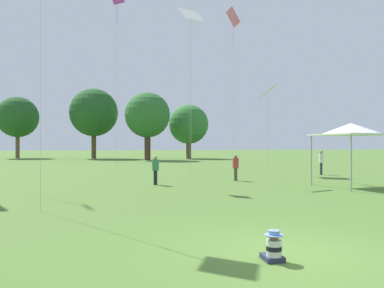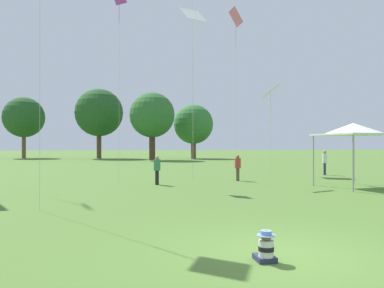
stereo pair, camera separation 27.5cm
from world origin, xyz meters
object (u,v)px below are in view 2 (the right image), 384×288
object	(u,v)px
person_standing_1	(325,160)
seated_toddler	(266,248)
person_standing_2	(157,168)
person_standing_0	(238,166)
kite_8	(271,93)
distant_tree_1	(152,115)
kite_2	(236,21)
canopy_tent	(353,129)
distant_tree_0	(193,124)
distant_tree_2	(99,113)
kite_0	(193,18)
kite_6	(119,5)
distant_tree_3	(24,117)

from	to	relation	value
person_standing_1	seated_toddler	bearing A→B (deg)	115.48
seated_toddler	person_standing_2	xyz separation A→B (m)	(-0.52, 13.96, 0.68)
person_standing_0	kite_8	distance (m)	7.88
distant_tree_1	kite_2	bearing A→B (deg)	-84.08
canopy_tent	distant_tree_0	distance (m)	42.14
distant_tree_1	distant_tree_2	distance (m)	11.39
kite_0	person_standing_1	bearing A→B (deg)	32.92
person_standing_2	person_standing_0	bearing A→B (deg)	150.36
person_standing_1	kite_0	xyz separation A→B (m)	(-10.09, -1.35, 9.28)
kite_2	distant_tree_1	bearing A→B (deg)	48.99
person_standing_0	seated_toddler	bearing A→B (deg)	-79.28
person_standing_2	distant_tree_1	size ratio (longest dim) A/B	0.16
person_standing_2	distant_tree_0	bearing A→B (deg)	-148.63
person_standing_2	kite_2	world-z (taller)	kite_2
kite_6	distant_tree_2	distance (m)	39.83
person_standing_0	kite_8	size ratio (longest dim) A/B	0.24
kite_2	distant_tree_3	xyz separation A→B (m)	(-23.23, 41.75, -4.11)
canopy_tent	distant_tree_2	world-z (taller)	distant_tree_2
seated_toddler	kite_2	distance (m)	21.93
person_standing_2	distant_tree_3	distance (m)	49.62
person_standing_0	kite_0	xyz separation A→B (m)	(-2.46, 1.55, 9.43)
canopy_tent	kite_8	size ratio (longest dim) A/B	0.54
seated_toddler	distant_tree_0	world-z (taller)	distant_tree_0
person_standing_2	kite_6	bearing A→B (deg)	-91.47
person_standing_2	kite_8	size ratio (longest dim) A/B	0.24
seated_toddler	person_standing_0	size ratio (longest dim) A/B	0.38
person_standing_2	kite_6	xyz separation A→B (m)	(-2.04, 2.23, 9.64)
distant_tree_1	distant_tree_3	size ratio (longest dim) A/B	0.96
kite_2	kite_6	size ratio (longest dim) A/B	1.02
distant_tree_2	distant_tree_0	bearing A→B (deg)	-11.52
person_standing_0	kite_8	xyz separation A→B (m)	(4.04, 4.34, 5.19)
person_standing_2	kite_0	xyz separation A→B (m)	(2.65, 2.85, 9.42)
canopy_tent	kite_8	distance (m)	9.49
person_standing_1	distant_tree_3	xyz separation A→B (m)	(-29.96, 41.96, 5.71)
kite_0	kite_2	distance (m)	3.75
person_standing_1	kite_0	size ratio (longest dim) A/B	0.16
person_standing_1	kite_8	bearing A→B (deg)	37.70
distant_tree_0	distant_tree_1	world-z (taller)	distant_tree_1
seated_toddler	kite_2	bearing A→B (deg)	75.21
person_standing_0	kite_2	distance (m)	10.49
canopy_tent	distant_tree_3	distance (m)	56.51
seated_toddler	kite_2	size ratio (longest dim) A/B	0.05
person_standing_0	distant_tree_2	size ratio (longest dim) A/B	0.14
seated_toddler	person_standing_1	distance (m)	21.91
distant_tree_0	kite_2	bearing A→B (deg)	-96.93
person_standing_0	canopy_tent	size ratio (longest dim) A/B	0.44
person_standing_1	distant_tree_3	size ratio (longest dim) A/B	0.18
seated_toddler	kite_2	world-z (taller)	kite_2
person_standing_1	canopy_tent	size ratio (longest dim) A/B	0.50
kite_6	distant_tree_1	xyz separation A→B (m)	(5.02, 31.37, -4.10)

